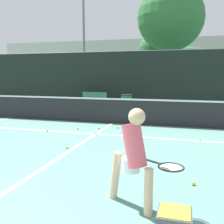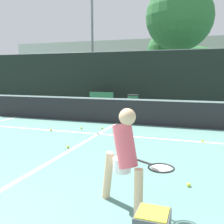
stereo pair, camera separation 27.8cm
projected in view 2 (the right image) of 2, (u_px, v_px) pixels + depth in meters
The scene contains 21 objects.
court_service_line at pixel (98, 134), 8.09m from camera, with size 8.25×0.10×0.01m, color white.
court_center_mark at pixel (72, 149), 6.46m from camera, with size 0.10×7.26×0.01m, color white.
net at pixel (117, 110), 9.79m from camera, with size 11.09×0.09×1.07m.
fence_back at pixel (144, 80), 14.15m from camera, with size 24.00×0.06×3.09m.
player_practicing at pixel (125, 154), 3.52m from camera, with size 1.16×0.58×1.40m.
tennis_ball_scattered_0 at pixel (102, 128), 8.82m from camera, with size 0.07×0.07×0.07m, color #D1E033.
tennis_ball_scattered_1 at pixel (189, 185), 4.30m from camera, with size 0.07×0.07×0.07m, color #D1E033.
tennis_ball_scattered_2 at pixel (108, 184), 4.32m from camera, with size 0.07×0.07×0.07m, color #D1E033.
tennis_ball_scattered_3 at pixel (51, 130), 8.53m from camera, with size 0.07×0.07×0.07m, color #D1E033.
tennis_ball_scattered_4 at pixel (68, 147), 6.55m from camera, with size 0.07×0.07×0.07m, color #D1E033.
tennis_ball_scattered_5 at pixel (81, 128), 8.83m from camera, with size 0.07×0.07×0.07m, color #D1E033.
tennis_ball_scattered_6 at pixel (203, 141), 7.12m from camera, with size 0.07×0.07×0.07m, color #D1E033.
tennis_ball_scattered_7 at pixel (121, 127), 8.93m from camera, with size 0.07×0.07×0.07m, color #D1E033.
courtside_bench at pixel (100, 100), 14.21m from camera, with size 1.45×0.49×0.86m.
trash_bin at pixel (133, 102), 13.27m from camera, with size 0.56×0.56×0.81m.
parked_car at pixel (129, 93), 17.05m from camera, with size 1.86×4.14×1.40m.
floodlight_mast at pixel (92, 29), 18.41m from camera, with size 1.10×0.24×7.78m.
tree_west at pixel (165, 52), 21.08m from camera, with size 2.90×2.90×5.11m.
tree_mid at pixel (179, 17), 17.10m from camera, with size 4.39×4.39×7.73m.
tree_east at pixel (191, 53), 21.08m from camera, with size 3.57×3.57×4.04m.
building_far at pixel (172, 66), 27.06m from camera, with size 36.00×2.40×5.39m, color #B2ADA3.
Camera 2 is at (2.94, -1.33, 1.83)m, focal length 42.00 mm.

